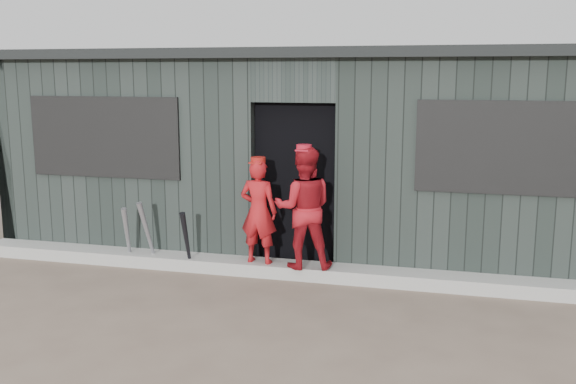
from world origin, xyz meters
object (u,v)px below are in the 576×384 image
(bat_mid, at_px, (148,234))
(dugout, at_px, (318,150))
(player_red_left, at_px, (259,211))
(bat_left, at_px, (127,236))
(player_red_right, at_px, (304,208))
(bat_right, at_px, (187,242))
(player_grey_back, at_px, (349,216))

(bat_mid, bearing_deg, dugout, 45.38)
(bat_mid, xyz_separation_m, player_red_left, (1.39, 0.04, 0.34))
(bat_left, distance_m, dugout, 2.83)
(bat_mid, height_order, dugout, dugout)
(bat_left, xyz_separation_m, player_red_right, (2.22, -0.02, 0.47))
(bat_left, bearing_deg, dugout, 41.08)
(bat_right, bearing_deg, player_red_right, 2.79)
(bat_mid, bearing_deg, player_red_right, -0.37)
(bat_mid, bearing_deg, bat_left, 179.09)
(player_grey_back, bearing_deg, bat_left, -4.95)
(player_red_left, bearing_deg, player_red_right, 179.34)
(bat_mid, height_order, player_red_right, player_red_right)
(player_grey_back, bearing_deg, bat_mid, -3.11)
(player_grey_back, height_order, dugout, dugout)
(bat_left, height_order, bat_mid, bat_mid)
(player_grey_back, relative_size, dugout, 0.15)
(bat_left, bearing_deg, bat_right, -5.95)
(bat_mid, distance_m, dugout, 2.63)
(player_red_right, xyz_separation_m, player_grey_back, (0.40, 0.74, -0.23))
(bat_mid, relative_size, player_red_left, 0.70)
(player_red_right, bearing_deg, bat_mid, -13.39)
(player_grey_back, bearing_deg, player_red_right, 41.26)
(bat_left, bearing_deg, player_grey_back, 15.52)
(bat_left, relative_size, bat_right, 1.00)
(bat_right, bearing_deg, dugout, 56.96)
(bat_left, distance_m, player_grey_back, 2.73)
(bat_right, xyz_separation_m, player_red_left, (0.85, 0.12, 0.38))
(player_red_right, distance_m, dugout, 1.84)
(player_red_left, relative_size, player_grey_back, 0.99)
(bat_mid, relative_size, player_grey_back, 0.69)
(bat_mid, height_order, player_grey_back, player_grey_back)
(bat_right, distance_m, dugout, 2.38)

